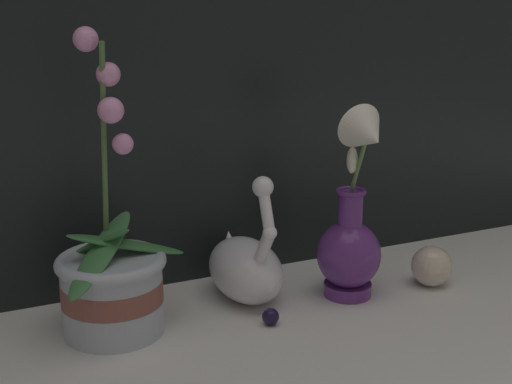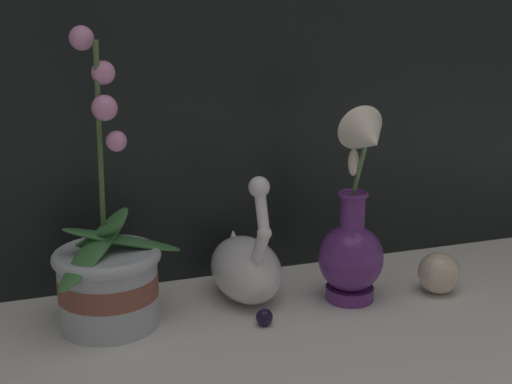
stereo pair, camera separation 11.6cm
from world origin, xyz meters
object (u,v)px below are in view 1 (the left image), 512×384
Objects in this scene: glass_sphere at (431,266)px; orchid_potted_plant at (112,280)px; blue_vase at (352,234)px; swan_figurine at (245,266)px.

orchid_potted_plant is at bearing 174.14° from glass_sphere.
swan_figurine is at bearing 157.00° from blue_vase.
orchid_potted_plant is 0.24m from swan_figurine.
orchid_potted_plant is 6.35× the size of glass_sphere.
swan_figurine is 3.19× the size of glass_sphere.
blue_vase is 4.64× the size of glass_sphere.
orchid_potted_plant is at bearing -172.55° from swan_figurine.
blue_vase reaches higher than swan_figurine.
swan_figurine is 0.34m from glass_sphere.
blue_vase is 0.18m from glass_sphere.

